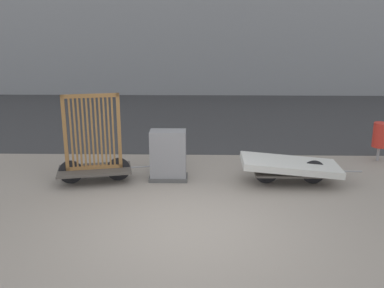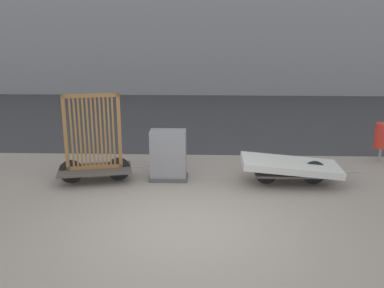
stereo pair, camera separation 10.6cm
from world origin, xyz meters
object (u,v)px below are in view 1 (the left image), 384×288
object	(u,v)px
bike_cart_with_bedframe	(94,152)
bike_cart_with_mattress	(291,166)
utility_cabinet	(168,157)
trash_bin	(380,135)

from	to	relation	value
bike_cart_with_bedframe	bike_cart_with_mattress	world-z (taller)	bike_cart_with_bedframe
bike_cart_with_bedframe	utility_cabinet	distance (m)	1.47
trash_bin	bike_cart_with_mattress	bearing A→B (deg)	-146.99
bike_cart_with_bedframe	utility_cabinet	xyz separation A→B (m)	(1.46, 0.16, -0.15)
utility_cabinet	trash_bin	xyz separation A→B (m)	(4.74, 1.34, 0.13)
bike_cart_with_bedframe	trash_bin	bearing A→B (deg)	1.72
bike_cart_with_bedframe	utility_cabinet	world-z (taller)	bike_cart_with_bedframe
bike_cart_with_mattress	utility_cabinet	xyz separation A→B (m)	(-2.43, 0.16, 0.11)
bike_cart_with_bedframe	trash_bin	distance (m)	6.38
bike_cart_with_mattress	trash_bin	size ratio (longest dim) A/B	2.67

